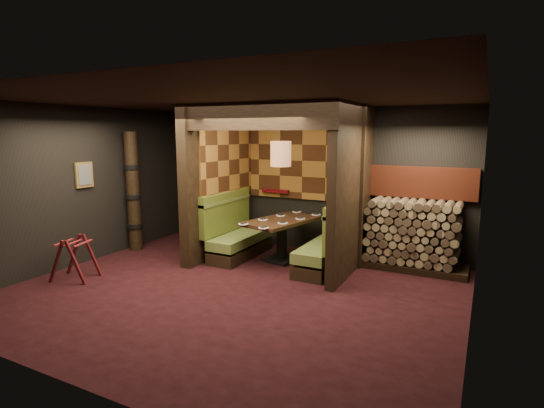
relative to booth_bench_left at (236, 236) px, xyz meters
The scene contains 23 objects.
floor 1.95m from the booth_bench_left, 59.77° to the right, with size 6.50×5.50×0.02m, color black.
ceiling 3.11m from the booth_bench_left, 59.77° to the right, with size 6.50×5.50×0.02m, color black.
wall_back 1.79m from the booth_bench_left, 49.10° to the left, with size 6.50×0.02×2.85m, color black.
wall_front 4.63m from the booth_bench_left, 77.70° to the right, with size 6.50×0.02×2.85m, color black.
wall_left 3.01m from the booth_bench_left, 144.33° to the right, with size 0.02×5.50×2.85m, color black.
wall_right 4.65m from the booth_bench_left, 21.35° to the right, with size 0.02×5.50×2.85m, color black.
partition_left 1.10m from the booth_bench_left, behind, with size 0.20×2.20×2.85m, color black.
partition_right 2.48m from the booth_bench_left, ahead, with size 0.15×2.10×2.85m, color black.
header_beam 2.60m from the booth_bench_left, 45.41° to the right, with size 2.85×0.18×0.44m, color black.
tapa_back_panel 2.00m from the booth_bench_left, 48.54° to the left, with size 2.40×0.06×1.55m, color #946025.
tapa_side_panel 1.48m from the booth_bench_left, 146.90° to the left, with size 0.04×1.85×1.45m, color #946025.
lacquer_shelf 1.32m from the booth_bench_left, 70.12° to the left, with size 0.60×0.12×0.07m, color #56070F.
booth_bench_left is the anchor object (origin of this frame).
booth_bench_right 1.89m from the booth_bench_left, ahead, with size 0.68×1.60×1.14m.
dining_table 0.96m from the booth_bench_left, ahead, with size 1.14×1.65×0.79m.
place_settings 1.03m from the booth_bench_left, ahead, with size 1.00×1.79×0.03m.
pendant_lamp 1.86m from the booth_bench_left, ahead, with size 0.37×0.37×1.07m.
framed_picture 3.00m from the booth_bench_left, 145.49° to the right, with size 0.05×0.36×0.46m.
luggage_rack 2.86m from the booth_bench_left, 125.07° to the right, with size 0.80×0.66×0.75m.
totem_column 2.30m from the booth_bench_left, 165.25° to the right, with size 0.31×0.31×2.40m.
firewood_stack 3.33m from the booth_bench_left, 12.17° to the left, with size 1.73×0.70×1.22m.
mosaic_header 3.58m from the booth_bench_left, 17.60° to the left, with size 1.83×0.10×0.56m, color maroon.
bay_front_post 2.58m from the booth_bench_left, ahead, with size 0.08×0.08×2.85m, color black.
Camera 1 is at (3.31, -5.17, 2.37)m, focal length 28.00 mm.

